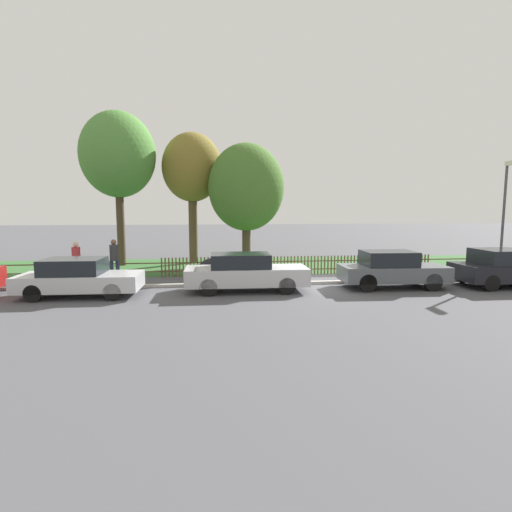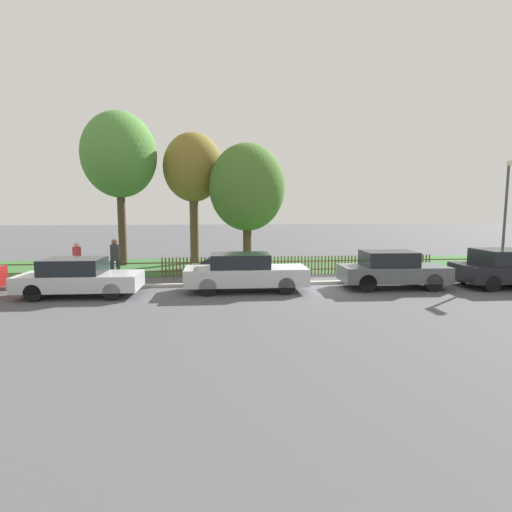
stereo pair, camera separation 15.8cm
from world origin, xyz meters
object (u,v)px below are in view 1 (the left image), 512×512
object	(u,v)px
parked_car_black_saloon	(79,277)
covered_motorcycle	(222,266)
parked_car_navy_estate	(245,272)
tree_behind_motorcycle	(192,169)
tree_nearest_kerb	(118,155)
tree_mid_park	(246,188)
pedestrian_by_lamp	(76,259)
street_lamp	(506,204)
pedestrian_near_fence	(114,257)
parked_car_red_compact	(392,269)
parked_car_white_van	(504,268)

from	to	relation	value
parked_car_black_saloon	covered_motorcycle	bearing A→B (deg)	27.18
parked_car_navy_estate	tree_behind_motorcycle	bearing A→B (deg)	106.35
tree_nearest_kerb	tree_mid_park	world-z (taller)	tree_nearest_kerb
tree_mid_park	pedestrian_by_lamp	size ratio (longest dim) A/B	3.85
tree_nearest_kerb	street_lamp	world-z (taller)	tree_nearest_kerb
street_lamp	pedestrian_near_fence	bearing A→B (deg)	175.31
parked_car_navy_estate	covered_motorcycle	distance (m)	2.34
street_lamp	covered_motorcycle	bearing A→B (deg)	176.63
covered_motorcycle	pedestrian_by_lamp	world-z (taller)	pedestrian_by_lamp
pedestrian_near_fence	street_lamp	size ratio (longest dim) A/B	0.35
tree_behind_motorcycle	pedestrian_near_fence	world-z (taller)	tree_behind_motorcycle
parked_car_red_compact	covered_motorcycle	bearing A→B (deg)	163.80
tree_mid_park	parked_car_red_compact	bearing A→B (deg)	-52.83
tree_behind_motorcycle	pedestrian_by_lamp	bearing A→B (deg)	-130.70
parked_car_red_compact	pedestrian_near_fence	distance (m)	11.51
tree_nearest_kerb	tree_behind_motorcycle	xyz separation A→B (m)	(3.83, 0.64, -0.59)
covered_motorcycle	tree_mid_park	xyz separation A→B (m)	(1.43, 4.59, 3.55)
tree_nearest_kerb	pedestrian_by_lamp	world-z (taller)	tree_nearest_kerb
tree_behind_motorcycle	tree_mid_park	bearing A→B (deg)	-25.10
parked_car_white_van	covered_motorcycle	xyz separation A→B (m)	(-11.12, 2.35, -0.11)
parked_car_navy_estate	pedestrian_by_lamp	size ratio (longest dim) A/B	2.68
covered_motorcycle	tree_mid_park	world-z (taller)	tree_mid_park
tree_mid_park	pedestrian_near_fence	distance (m)	7.87
tree_nearest_kerb	tree_behind_motorcycle	distance (m)	3.93
parked_car_black_saloon	parked_car_white_van	xyz separation A→B (m)	(16.19, 0.13, 0.06)
parked_car_red_compact	parked_car_white_van	size ratio (longest dim) A/B	1.08
parked_car_navy_estate	tree_mid_park	world-z (taller)	tree_mid_park
covered_motorcycle	tree_mid_park	bearing A→B (deg)	74.25
tree_mid_park	pedestrian_near_fence	xyz separation A→B (m)	(-6.03, -3.93, -3.18)
parked_car_black_saloon	parked_car_red_compact	xyz separation A→B (m)	(11.63, 0.31, 0.06)
parked_car_black_saloon	tree_behind_motorcycle	distance (m)	10.26
covered_motorcycle	street_lamp	size ratio (longest dim) A/B	0.39
covered_motorcycle	pedestrian_near_fence	world-z (taller)	pedestrian_near_fence
parked_car_navy_estate	pedestrian_by_lamp	world-z (taller)	pedestrian_by_lamp
covered_motorcycle	tree_behind_motorcycle	world-z (taller)	tree_behind_motorcycle
parked_car_navy_estate	tree_behind_motorcycle	xyz separation A→B (m)	(-2.30, 8.15, 4.56)
parked_car_black_saloon	covered_motorcycle	xyz separation A→B (m)	(5.07, 2.48, -0.05)
parked_car_black_saloon	tree_behind_motorcycle	xyz separation A→B (m)	(3.59, 8.44, 4.60)
parked_car_black_saloon	pedestrian_near_fence	distance (m)	3.19
tree_behind_motorcycle	covered_motorcycle	bearing A→B (deg)	-76.05
parked_car_red_compact	tree_behind_motorcycle	bearing A→B (deg)	136.80
parked_car_white_van	street_lamp	distance (m)	3.22
parked_car_navy_estate	parked_car_white_van	world-z (taller)	parked_car_white_van
parked_car_white_van	tree_nearest_kerb	distance (m)	18.84
parked_car_white_van	tree_nearest_kerb	size ratio (longest dim) A/B	0.46
tree_behind_motorcycle	tree_mid_park	distance (m)	3.40
parked_car_black_saloon	parked_car_red_compact	bearing A→B (deg)	2.64
tree_nearest_kerb	street_lamp	xyz separation A→B (m)	(17.61, -6.04, -2.61)
tree_nearest_kerb	pedestrian_near_fence	bearing A→B (deg)	-81.23
parked_car_navy_estate	pedestrian_by_lamp	xyz separation A→B (m)	(-6.95, 2.75, 0.23)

